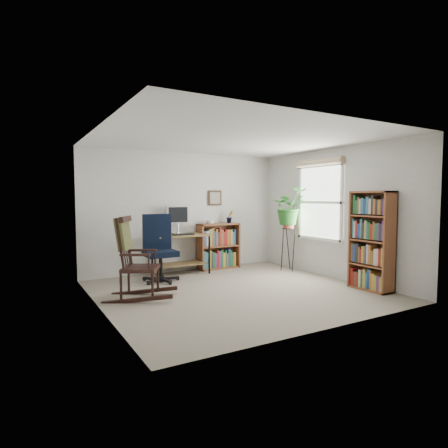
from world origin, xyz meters
TOP-DOWN VIEW (x-y plane):
  - floor at (0.00, 0.00)m, footprint 4.20×4.00m
  - ceiling at (0.00, 0.00)m, footprint 4.20×4.00m
  - wall_back at (0.00, 2.00)m, footprint 4.20×0.00m
  - wall_front at (0.00, -2.00)m, footprint 4.20×0.00m
  - wall_left at (-2.10, 0.00)m, footprint 0.00×4.00m
  - wall_right at (2.10, 0.00)m, footprint 0.00×4.00m
  - window at (2.06, 0.30)m, footprint 0.12×1.20m
  - desk at (-0.23, 1.70)m, footprint 1.08×0.59m
  - monitor at (-0.23, 1.84)m, footprint 0.46×0.16m
  - keyboard at (-0.23, 1.58)m, footprint 0.40×0.15m
  - office_chair at (-0.82, 1.22)m, footprint 0.74×0.74m
  - rocking_chair at (-1.46, 0.33)m, footprint 1.25×1.09m
  - low_bookshelf at (0.68, 1.82)m, footprint 0.90×0.30m
  - tall_bookshelf at (1.92, -1.02)m, footprint 0.30×0.70m
  - plant_stand at (1.80, 0.91)m, footprint 0.36×0.36m
  - spider_plant at (1.80, 0.91)m, footprint 1.69×1.88m
  - potted_plant_small at (0.96, 1.83)m, footprint 0.13×0.24m
  - framed_picture at (0.68, 1.97)m, footprint 0.32×0.04m

SIDE VIEW (x-z plane):
  - floor at x=0.00m, z-range 0.00..0.00m
  - desk at x=-0.23m, z-range 0.00..0.78m
  - low_bookshelf at x=0.68m, z-range 0.00..0.95m
  - plant_stand at x=1.80m, z-range 0.00..1.02m
  - office_chair at x=-0.82m, z-range 0.00..1.22m
  - rocking_chair at x=-1.46m, z-range 0.00..1.24m
  - keyboard at x=-0.23m, z-range 0.78..0.80m
  - tall_bookshelf at x=1.92m, z-range 0.00..1.60m
  - potted_plant_small at x=0.96m, z-range 0.95..1.06m
  - monitor at x=-0.23m, z-range 0.78..1.34m
  - wall_back at x=0.00m, z-range 0.00..2.40m
  - wall_front at x=0.00m, z-range 0.00..2.40m
  - wall_left at x=-2.10m, z-range 0.00..2.40m
  - wall_right at x=2.10m, z-range 0.00..2.40m
  - window at x=2.06m, z-range 0.65..2.15m
  - framed_picture at x=0.68m, z-range 1.32..1.64m
  - spider_plant at x=1.80m, z-range 0.94..2.41m
  - ceiling at x=0.00m, z-range 2.40..2.40m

